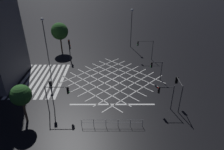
# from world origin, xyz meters

# --- Properties ---
(ground_plane) EXTENTS (200.00, 200.00, 0.00)m
(ground_plane) POSITION_xyz_m (0.00, 0.00, 0.00)
(ground_plane) COLOR black
(road_markings) EXTENTS (17.49, 24.54, 0.01)m
(road_markings) POSITION_xyz_m (0.29, -7.47, 0.00)
(road_markings) COLOR silver
(road_markings) RESTS_ON ground_plane
(traffic_light_ne_main) EXTENTS (2.70, 0.36, 3.99)m
(traffic_light_ne_main) POSITION_xyz_m (7.29, 8.52, 2.95)
(traffic_light_ne_main) COLOR #424244
(traffic_light_ne_main) RESTS_ON ground_plane
(traffic_light_ne_cross) EXTENTS (0.36, 2.13, 3.61)m
(traffic_light_ne_cross) POSITION_xyz_m (8.02, 6.61, 2.63)
(traffic_light_ne_cross) COLOR #424244
(traffic_light_ne_cross) RESTS_ON ground_plane
(traffic_light_sw_cross) EXTENTS (0.36, 0.39, 3.38)m
(traffic_light_sw_cross) POSITION_xyz_m (-7.77, -8.25, 2.42)
(traffic_light_sw_cross) COLOR #424244
(traffic_light_sw_cross) RESTS_ON ground_plane
(traffic_light_se_main) EXTENTS (0.39, 0.36, 4.32)m
(traffic_light_se_main) POSITION_xyz_m (8.05, -7.59, 3.08)
(traffic_light_se_main) COLOR #424244
(traffic_light_se_main) RESTS_ON ground_plane
(traffic_light_median_north) EXTENTS (0.36, 1.92, 3.35)m
(traffic_light_median_north) POSITION_xyz_m (0.17, 7.02, 2.43)
(traffic_light_median_north) COLOR #424244
(traffic_light_median_north) RESTS_ON ground_plane
(traffic_light_sw_main) EXTENTS (0.39, 0.36, 4.35)m
(traffic_light_sw_main) POSITION_xyz_m (-7.85, -8.31, 3.10)
(traffic_light_sw_main) COLOR #424244
(traffic_light_sw_main) RESTS_ON ground_plane
(traffic_light_se_cross) EXTENTS (0.36, 2.97, 4.04)m
(traffic_light_se_cross) POSITION_xyz_m (8.74, -6.57, 2.99)
(traffic_light_se_cross) COLOR #424244
(traffic_light_se_cross) RESTS_ON ground_plane
(traffic_light_nw_cross) EXTENTS (0.36, 3.22, 4.07)m
(traffic_light_nw_cross) POSITION_xyz_m (-8.16, 6.42, 3.03)
(traffic_light_nw_cross) COLOR #424244
(traffic_light_nw_cross) RESTS_ON ground_plane
(street_lamp_east) EXTENTS (0.46, 0.46, 9.60)m
(street_lamp_east) POSITION_xyz_m (-2.60, -10.97, 6.27)
(street_lamp_east) COLOR #424244
(street_lamp_east) RESTS_ON ground_plane
(street_lamp_west) EXTENTS (0.56, 0.56, 8.68)m
(street_lamp_west) POSITION_xyz_m (-15.67, 4.42, 6.34)
(street_lamp_west) COLOR #424244
(street_lamp_west) RESTS_ON ground_plane
(street_tree_near) EXTENTS (2.43, 2.43, 5.01)m
(street_tree_near) POSITION_xyz_m (10.28, -10.36, 3.76)
(street_tree_near) COLOR brown
(street_tree_near) RESTS_ON ground_plane
(street_tree_far) EXTENTS (3.58, 3.58, 6.46)m
(street_tree_far) POSITION_xyz_m (-12.50, -11.05, 4.65)
(street_tree_far) COLOR brown
(street_tree_far) RESTS_ON ground_plane
(pedestrian_railing) EXTENTS (0.08, 7.19, 1.05)m
(pedestrian_railing) POSITION_xyz_m (11.27, -0.04, 0.67)
(pedestrian_railing) COLOR gray
(pedestrian_railing) RESTS_ON ground_plane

